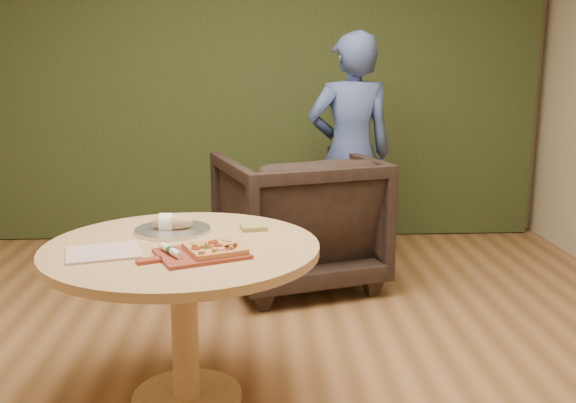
# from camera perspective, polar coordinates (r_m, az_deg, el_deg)

# --- Properties ---
(room_shell) EXTENTS (5.04, 6.04, 2.84)m
(room_shell) POSITION_cam_1_polar(r_m,az_deg,el_deg) (2.68, -2.21, 9.45)
(room_shell) COLOR #9A683D
(room_shell) RESTS_ON ground
(curtain) EXTENTS (4.80, 0.14, 2.78)m
(curtain) POSITION_cam_1_polar(r_m,az_deg,el_deg) (5.58, -2.56, 11.03)
(curtain) COLOR #273317
(curtain) RESTS_ON ground
(pedestal_table) EXTENTS (1.21, 1.21, 0.75)m
(pedestal_table) POSITION_cam_1_polar(r_m,az_deg,el_deg) (2.90, -9.34, -6.46)
(pedestal_table) COLOR tan
(pedestal_table) RESTS_ON ground
(pizza_paddle) EXTENTS (0.47, 0.39, 0.01)m
(pizza_paddle) POSITION_cam_1_polar(r_m,az_deg,el_deg) (2.68, -7.90, -4.64)
(pizza_paddle) COLOR maroon
(pizza_paddle) RESTS_ON pedestal_table
(flatbread_pizza) EXTENTS (0.29, 0.29, 0.04)m
(flatbread_pizza) POSITION_cam_1_polar(r_m,az_deg,el_deg) (2.68, -6.51, -4.16)
(flatbread_pizza) COLOR tan
(flatbread_pizza) RESTS_ON pizza_paddle
(cutlery_roll) EXTENTS (0.12, 0.18, 0.03)m
(cutlery_roll) POSITION_cam_1_polar(r_m,az_deg,el_deg) (2.67, -10.38, -4.30)
(cutlery_roll) COLOR white
(cutlery_roll) RESTS_ON pizza_paddle
(newspaper) EXTENTS (0.36, 0.32, 0.01)m
(newspaper) POSITION_cam_1_polar(r_m,az_deg,el_deg) (2.80, -16.10, -4.36)
(newspaper) COLOR white
(newspaper) RESTS_ON pedestal_table
(serving_tray) EXTENTS (0.36, 0.36, 0.02)m
(serving_tray) POSITION_cam_1_polar(r_m,az_deg,el_deg) (3.07, -10.20, -2.50)
(serving_tray) COLOR silver
(serving_tray) RESTS_ON pedestal_table
(bread_roll) EXTENTS (0.19, 0.09, 0.09)m
(bread_roll) POSITION_cam_1_polar(r_m,az_deg,el_deg) (3.06, -10.39, -1.85)
(bread_roll) COLOR tan
(bread_roll) RESTS_ON serving_tray
(green_packet) EXTENTS (0.14, 0.12, 0.02)m
(green_packet) POSITION_cam_1_polar(r_m,az_deg,el_deg) (3.07, -3.06, -2.31)
(green_packet) COLOR olive
(green_packet) RESTS_ON pedestal_table
(armchair) EXTENTS (1.22, 1.18, 1.02)m
(armchair) POSITION_cam_1_polar(r_m,az_deg,el_deg) (4.42, 0.83, -1.01)
(armchair) COLOR black
(armchair) RESTS_ON ground
(person_standing) EXTENTS (0.68, 0.49, 1.74)m
(person_standing) POSITION_cam_1_polar(r_m,az_deg,el_deg) (4.72, 5.57, 4.25)
(person_standing) COLOR #37497F
(person_standing) RESTS_ON ground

